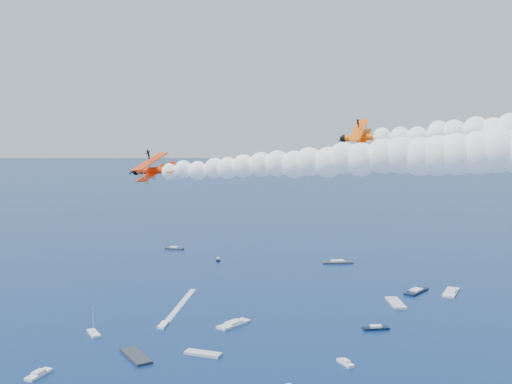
% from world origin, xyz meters
% --- Properties ---
extents(biplane_lead, '(7.71, 9.33, 7.95)m').
position_xyz_m(biplane_lead, '(17.39, 20.83, 57.84)').
color(biplane_lead, '#FF5A05').
extents(biplane_trail, '(8.87, 10.48, 8.32)m').
position_xyz_m(biplane_trail, '(-15.28, 13.63, 52.30)').
color(biplane_trail, '#FF3305').
extents(smoke_trail_trail, '(63.94, 7.95, 11.51)m').
position_xyz_m(smoke_trail_trail, '(16.32, 13.97, 54.72)').
color(smoke_trail_trail, white).
extents(spectator_boats, '(236.77, 170.43, 0.70)m').
position_xyz_m(spectator_boats, '(1.89, 105.54, 0.35)').
color(spectator_boats, white).
rests_on(spectator_boats, ground).
extents(boat_wakes, '(184.05, 37.13, 0.04)m').
position_xyz_m(boat_wakes, '(18.82, 100.70, 0.03)').
color(boat_wakes, white).
rests_on(boat_wakes, ground).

